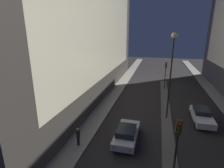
% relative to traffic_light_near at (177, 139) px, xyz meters
% --- Properties ---
extents(building_left, '(6.01, 38.86, 19.97)m').
position_rel_traffic_light_near_xyz_m(building_left, '(-11.90, 15.71, 6.43)').
color(building_left, '#423D38').
rests_on(building_left, ground).
extents(median_strip, '(1.17, 29.34, 0.11)m').
position_rel_traffic_light_near_xyz_m(median_strip, '(0.00, 11.94, -3.50)').
color(median_strip, '#56544F').
rests_on(median_strip, ground).
extents(traffic_light_near, '(0.32, 0.42, 4.70)m').
position_rel_traffic_light_near_xyz_m(traffic_light_near, '(0.00, 0.00, 0.00)').
color(traffic_light_near, black).
rests_on(traffic_light_near, median_strip).
extents(traffic_light_mid, '(0.32, 0.42, 4.70)m').
position_rel_traffic_light_near_xyz_m(traffic_light_mid, '(0.00, 21.00, 0.00)').
color(traffic_light_mid, black).
rests_on(traffic_light_mid, median_strip).
extents(street_lamp, '(0.64, 0.64, 9.58)m').
position_rel_traffic_light_near_xyz_m(street_lamp, '(0.00, 9.75, 3.59)').
color(street_lamp, black).
rests_on(street_lamp, median_strip).
extents(car_left_lane, '(1.93, 4.55, 1.44)m').
position_rel_traffic_light_near_xyz_m(car_left_lane, '(-3.75, 4.26, -2.82)').
color(car_left_lane, '#B2B2B7').
rests_on(car_left_lane, ground).
extents(car_right_lane, '(1.84, 4.78, 1.47)m').
position_rel_traffic_light_near_xyz_m(car_right_lane, '(3.75, 9.99, -2.80)').
color(car_right_lane, silver).
rests_on(car_right_lane, ground).
extents(pedestrian_on_left_sidewalk, '(0.34, 0.34, 1.66)m').
position_rel_traffic_light_near_xyz_m(pedestrian_on_left_sidewalk, '(-7.71, 2.40, -2.55)').
color(pedestrian_on_left_sidewalk, black).
rests_on(pedestrian_on_left_sidewalk, sidewalk_left).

